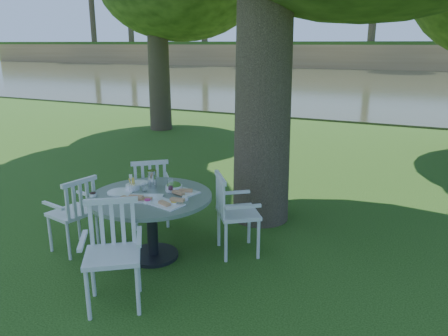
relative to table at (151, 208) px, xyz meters
The scene contains 8 objects.
ground 1.06m from the table, 60.75° to the left, with size 140.00×140.00×0.00m, color #16390B.
table is the anchor object (origin of this frame).
chair_ne 0.88m from the table, 31.80° to the left, with size 0.64×0.64×0.94m.
chair_nw 0.88m from the table, 125.21° to the left, with size 0.63×0.63×0.92m.
chair_sw 0.89m from the table, 163.97° to the right, with size 0.50×0.52×0.89m.
chair_se 0.88m from the table, 79.31° to the right, with size 0.66×0.66×0.97m.
tableware 0.20m from the table, 105.77° to the left, with size 1.09×0.75×0.21m.
river 23.78m from the table, 88.96° to the left, with size 100.00×28.00×0.12m, color #333620.
Camera 1 is at (2.19, -4.50, 2.34)m, focal length 35.00 mm.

